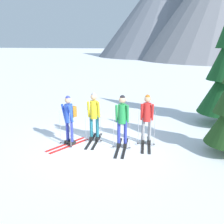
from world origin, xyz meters
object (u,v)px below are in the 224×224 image
at_px(skier_in_yellow, 94,114).
at_px(skier_in_red, 147,116).
at_px(skier_in_green, 122,118).
at_px(skier_in_blue, 69,118).

xyz_separation_m(skier_in_yellow, skier_in_red, (1.82, 0.35, -0.01)).
height_order(skier_in_green, skier_in_red, skier_in_green).
height_order(skier_in_yellow, skier_in_red, skier_in_yellow).
distance_m(skier_in_blue, skier_in_green, 1.80).
bearing_deg(skier_in_green, skier_in_red, 39.66).
bearing_deg(skier_in_yellow, skier_in_red, 11.05).
distance_m(skier_in_yellow, skier_in_green, 1.14).
bearing_deg(skier_in_green, skier_in_blue, -165.64).
xyz_separation_m(skier_in_blue, skier_in_green, (1.75, 0.45, 0.04)).
bearing_deg(skier_in_blue, skier_in_green, 14.36).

